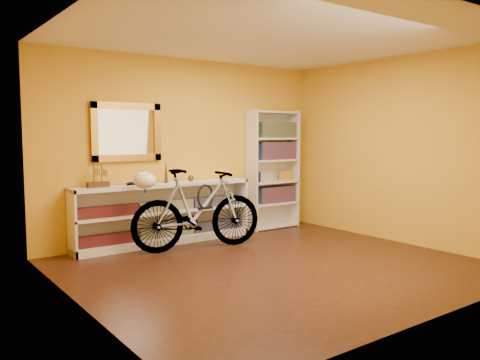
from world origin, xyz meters
TOP-DOWN VIEW (x-y plane):
  - floor at (0.00, 0.00)m, footprint 4.50×4.00m
  - ceiling at (0.00, 0.00)m, footprint 4.50×4.00m
  - back_wall at (0.00, 2.00)m, footprint 4.50×0.01m
  - left_wall at (-2.25, 0.00)m, footprint 0.01×4.00m
  - right_wall at (2.25, 0.00)m, footprint 0.01×4.00m
  - gilt_mirror at (-0.95, 1.97)m, footprint 0.98×0.06m
  - wall_socket at (0.90, 1.99)m, footprint 0.09×0.02m
  - console_unit at (-0.48, 1.81)m, footprint 2.60×0.35m
  - cd_row_lower at (-0.48, 1.79)m, footprint 2.50×0.13m
  - cd_row_upper at (-0.48, 1.79)m, footprint 2.50×0.13m
  - model_ship at (-1.41, 1.81)m, footprint 0.28×0.12m
  - toy_car at (-0.96, 1.81)m, footprint 0.00×0.00m
  - bronze_ornament at (-0.45, 1.81)m, footprint 0.06×0.06m
  - decorative_orb at (-0.06, 1.81)m, footprint 0.09×0.09m
  - bookcase at (1.49, 1.84)m, footprint 0.90×0.30m
  - book_row_a at (1.54, 1.84)m, footprint 0.70×0.22m
  - book_row_b at (1.54, 1.84)m, footprint 0.70×0.22m
  - book_row_c at (1.54, 1.84)m, footprint 0.70×0.22m
  - travel_mug at (1.17, 1.82)m, footprint 0.07×0.07m
  - red_tin at (1.29, 1.87)m, footprint 0.16×0.16m
  - yellow_bag at (1.74, 1.80)m, footprint 0.20×0.14m
  - bicycle at (-0.28, 1.26)m, footprint 0.79×1.89m
  - helmet at (-0.97, 1.38)m, footprint 0.28×0.27m
  - u_lock at (-0.18, 1.24)m, footprint 0.25×0.03m

SIDE VIEW (x-z plane):
  - floor at x=0.00m, z-range -0.01..0.00m
  - cd_row_lower at x=-0.48m, z-range 0.10..0.24m
  - wall_socket at x=0.90m, z-range 0.21..0.29m
  - console_unit at x=-0.48m, z-range 0.00..0.85m
  - cd_row_upper at x=-0.48m, z-range 0.47..0.60m
  - bicycle at x=-0.28m, z-range 0.00..1.08m
  - book_row_a at x=1.54m, z-range 0.42..0.68m
  - u_lock at x=-0.18m, z-range 0.58..0.82m
  - yellow_bag at x=1.74m, z-range 0.77..0.92m
  - travel_mug at x=1.17m, z-range 0.77..0.93m
  - toy_car at x=-0.96m, z-range 0.85..0.85m
  - decorative_orb at x=-0.06m, z-range 0.85..0.94m
  - helmet at x=-0.97m, z-range 0.84..1.05m
  - bookcase at x=1.49m, z-range 0.00..1.90m
  - model_ship at x=-1.41m, z-range 0.85..1.18m
  - bronze_ornament at x=-0.45m, z-range 0.85..1.19m
  - book_row_b at x=1.54m, z-range 1.11..1.40m
  - back_wall at x=0.00m, z-range 0.00..2.60m
  - left_wall at x=-2.25m, z-range 0.00..2.60m
  - right_wall at x=2.25m, z-range 0.00..2.60m
  - gilt_mirror at x=-0.95m, z-range 1.16..1.94m
  - red_tin at x=1.29m, z-range 1.46..1.65m
  - book_row_c at x=1.54m, z-range 1.46..1.71m
  - ceiling at x=0.00m, z-range 2.60..2.61m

